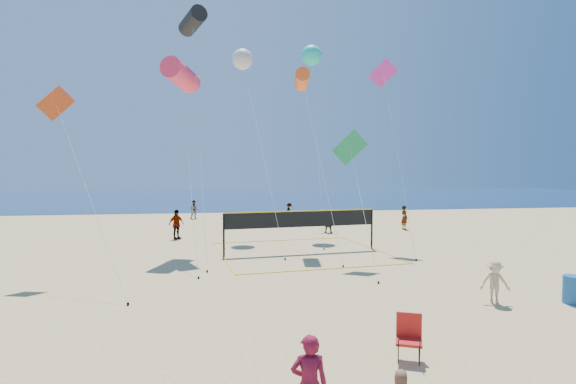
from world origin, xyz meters
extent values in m
plane|color=tan|center=(0.00, 0.00, 0.00)|extent=(120.00, 120.00, 0.00)
cube|color=navy|center=(0.00, 62.00, 0.01)|extent=(140.00, 50.00, 0.03)
imported|color=tan|center=(5.99, 4.21, 0.73)|extent=(1.07, 0.81, 1.46)
imported|color=gray|center=(-5.83, 20.06, 0.95)|extent=(1.15, 1.07, 1.89)
imported|color=gray|center=(4.52, 21.32, 0.81)|extent=(1.58, 0.83, 1.62)
imported|color=gray|center=(10.52, 22.12, 0.89)|extent=(0.53, 0.71, 1.77)
imported|color=gray|center=(-5.32, 31.66, 0.84)|extent=(0.86, 0.70, 1.68)
imported|color=gray|center=(3.03, 29.59, 0.74)|extent=(0.70, 1.03, 1.48)
cube|color=red|center=(1.25, 0.35, 0.48)|extent=(0.76, 0.73, 0.06)
cube|color=red|center=(1.34, 0.57, 0.81)|extent=(0.57, 0.28, 0.59)
cylinder|color=black|center=(0.94, 0.25, 0.27)|extent=(0.14, 0.28, 0.77)
cylinder|color=black|center=(1.11, 0.64, 0.27)|extent=(0.14, 0.28, 0.77)
cylinder|color=black|center=(1.38, 0.06, 0.27)|extent=(0.14, 0.28, 0.77)
cylinder|color=black|center=(1.55, 0.46, 0.27)|extent=(0.14, 0.28, 0.77)
cylinder|color=#175296|center=(8.61, 3.85, 0.47)|extent=(0.78, 0.78, 0.94)
cylinder|color=black|center=(-2.88, 13.74, 1.11)|extent=(0.10, 0.10, 2.22)
cylinder|color=black|center=(5.39, 14.75, 1.11)|extent=(0.10, 0.10, 2.22)
cube|color=black|center=(1.26, 14.24, 1.81)|extent=(8.28, 1.02, 0.83)
cube|color=yellow|center=(1.26, 14.24, 2.25)|extent=(8.28, 1.03, 0.06)
cube|color=yellow|center=(1.76, 10.11, 0.01)|extent=(8.48, 1.08, 0.02)
cube|color=yellow|center=(0.75, 18.38, 0.01)|extent=(8.48, 1.08, 0.02)
cylinder|color=#F52E52|center=(-5.09, 15.88, 9.59)|extent=(2.06, 3.05, 1.54)
cylinder|color=silver|center=(-4.53, 12.53, 4.82)|extent=(1.14, 6.71, 9.54)
cylinder|color=black|center=(-3.96, 9.19, 0.05)|extent=(0.08, 0.08, 0.10)
cylinder|color=black|center=(-4.52, 17.37, 12.98)|extent=(1.80, 2.53, 1.28)
cylinder|color=silver|center=(-4.08, 13.83, 6.52)|extent=(0.90, 7.10, 12.94)
cylinder|color=black|center=(-3.64, 10.28, 0.05)|extent=(0.08, 0.08, 0.10)
cylinder|color=#FF591E|center=(1.53, 15.57, 9.52)|extent=(1.05, 2.00, 1.04)
cylinder|color=silver|center=(2.01, 12.97, 4.78)|extent=(0.98, 5.22, 9.47)
cylinder|color=black|center=(2.50, 10.36, 0.05)|extent=(0.08, 0.08, 0.10)
cube|color=#D44317|center=(-9.85, 10.88, 7.26)|extent=(1.48, 0.40, 1.50)
cylinder|color=silver|center=(-7.99, 8.39, 3.66)|extent=(3.75, 5.00, 7.22)
cylinder|color=black|center=(-6.12, 5.89, 0.05)|extent=(0.08, 0.08, 0.10)
cube|color=#1C914F|center=(3.06, 11.32, 5.53)|extent=(1.78, 0.27, 1.75)
cylinder|color=silver|center=(3.06, 9.31, 2.79)|extent=(0.02, 4.03, 5.49)
cylinder|color=black|center=(3.06, 7.30, 0.05)|extent=(0.08, 0.08, 0.10)
cube|color=#EA34A4|center=(6.38, 15.83, 10.05)|extent=(1.61, 0.62, 1.69)
cylinder|color=silver|center=(6.40, 13.52, 5.05)|extent=(0.07, 4.64, 10.01)
cylinder|color=black|center=(6.43, 11.21, 0.05)|extent=(0.08, 0.08, 0.10)
sphere|color=silver|center=(-1.47, 21.21, 11.85)|extent=(1.65, 1.65, 1.39)
cylinder|color=silver|center=(-0.68, 16.80, 5.95)|extent=(1.59, 8.83, 11.80)
cylinder|color=black|center=(0.10, 12.39, 0.05)|extent=(0.08, 0.08, 0.10)
sphere|color=#1CCCB6|center=(3.27, 21.32, 12.32)|extent=(1.45, 1.45, 1.40)
cylinder|color=silver|center=(2.96, 18.05, 6.18)|extent=(0.63, 6.55, 12.27)
cylinder|color=black|center=(2.66, 14.79, 0.05)|extent=(0.08, 0.08, 0.10)
camera|label=1|loc=(-3.12, -9.36, 4.53)|focal=28.00mm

